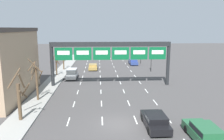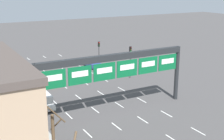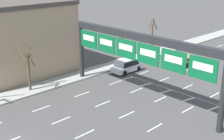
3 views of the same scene
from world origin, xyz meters
name	(u,v)px [view 3 (image 3 of 3)]	position (x,y,z in m)	size (l,w,h in m)	color
lane_dashes	(132,101)	(0.00, 13.50, 0.00)	(10.02, 67.00, 0.01)	white
sign_gantry	(139,48)	(0.00, 14.26, 5.45)	(18.62, 0.70, 6.89)	#232628
building_near	(7,37)	(-17.54, 9.17, 4.52)	(12.43, 13.75, 9.02)	tan
suv_white	(127,65)	(-6.74, 19.81, 0.96)	(1.81, 4.33, 1.73)	silver
car_gold	(187,59)	(-3.17, 28.05, 0.70)	(1.88, 4.20, 1.29)	#A88947
tree_bare_closest	(122,47)	(-9.99, 22.31, 2.24)	(1.97, 1.97, 3.86)	brown
tree_bare_third	(28,67)	(-9.61, 7.49, 2.76)	(1.82, 1.82, 5.34)	brown
tree_bare_furthest	(152,36)	(-9.47, 28.14, 2.94)	(1.01, 1.06, 5.64)	brown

